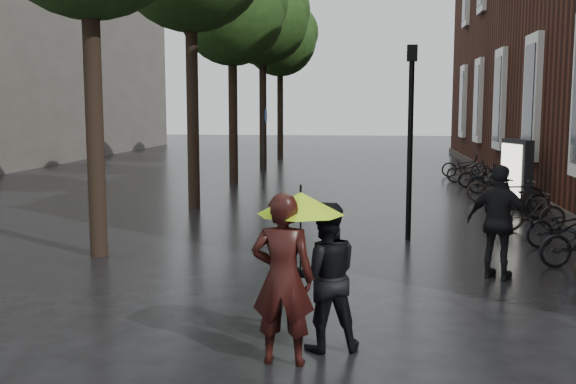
% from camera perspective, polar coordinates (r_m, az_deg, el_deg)
% --- Properties ---
extents(person_burgundy, '(0.69, 0.46, 1.86)m').
position_cam_1_polar(person_burgundy, '(7.20, -0.45, -7.36)').
color(person_burgundy, black).
rests_on(person_burgundy, ground).
extents(person_black, '(0.96, 0.83, 1.69)m').
position_cam_1_polar(person_black, '(7.63, 3.13, -7.16)').
color(person_black, black).
rests_on(person_black, ground).
extents(lime_umbrella, '(0.96, 0.96, 1.43)m').
position_cam_1_polar(lime_umbrella, '(7.29, 1.08, -0.97)').
color(lime_umbrella, black).
rests_on(lime_umbrella, ground).
extents(pedestrian_walking, '(1.15, 0.93, 1.83)m').
position_cam_1_polar(pedestrian_walking, '(11.23, 17.49, -2.46)').
color(pedestrian_walking, black).
rests_on(pedestrian_walking, ground).
extents(parked_bicycles, '(2.06, 17.16, 1.01)m').
position_cam_1_polar(parked_bicycles, '(18.98, 18.21, -0.06)').
color(parked_bicycles, black).
rests_on(parked_bicycles, ground).
extents(ad_lightbox, '(0.29, 1.24, 1.88)m').
position_cam_1_polar(ad_lightbox, '(19.01, 18.74, 1.43)').
color(ad_lightbox, black).
rests_on(ad_lightbox, ground).
extents(lamp_post, '(0.20, 0.20, 3.97)m').
position_cam_1_polar(lamp_post, '(13.99, 10.34, 5.77)').
color(lamp_post, black).
rests_on(lamp_post, ground).
extents(cycle_sign, '(0.14, 0.48, 2.66)m').
position_cam_1_polar(cycle_sign, '(23.32, -2.01, 4.83)').
color(cycle_sign, '#262628').
rests_on(cycle_sign, ground).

